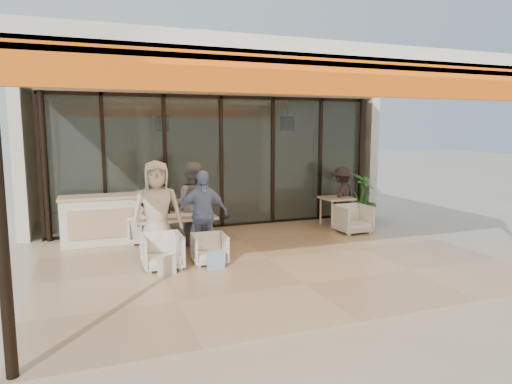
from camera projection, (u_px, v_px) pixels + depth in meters
ground at (268, 260)px, 8.48m from camera, size 70.00×70.00×0.00m
terrace_floor at (268, 259)px, 8.47m from camera, size 8.00×6.00×0.01m
terrace_structure at (275, 79)px, 7.78m from camera, size 8.00×6.00×3.40m
glass_storefront at (221, 163)px, 11.03m from camera, size 8.08×0.10×3.20m
interior_block at (198, 135)px, 13.09m from camera, size 9.05×3.62×3.52m
host_counter at (106, 219)px, 9.56m from camera, size 1.85×0.65×1.04m
dining_table at (175, 219)px, 8.85m from camera, size 1.50×0.90×0.93m
chair_far_left at (147, 227)px, 9.62m from camera, size 0.85×0.82×0.71m
chair_far_right at (187, 224)px, 9.92m from camera, size 0.79×0.76×0.69m
chair_near_left at (162, 250)px, 7.87m from camera, size 0.68×0.64×0.69m
chair_near_right at (210, 247)px, 8.17m from camera, size 0.63×0.59×0.61m
diner_navy at (150, 212)px, 9.10m from camera, size 0.56×0.37×1.52m
diner_grey at (191, 204)px, 9.38m from camera, size 1.00×0.87×1.75m
diner_cream at (157, 212)px, 8.25m from camera, size 0.95×0.66×1.86m
diner_periwinkle at (202, 214)px, 8.56m from camera, size 0.99×0.45×1.65m
tote_bag_cream at (167, 266)px, 7.52m from camera, size 0.30×0.10×0.34m
tote_bag_blue at (216, 261)px, 7.82m from camera, size 0.30×0.10×0.34m
side_table at (336, 201)px, 11.21m from camera, size 0.70×0.70×0.74m
side_chair at (353, 218)px, 10.55m from camera, size 0.73×0.69×0.74m
standing_woman at (342, 196)px, 11.45m from camera, size 1.09×0.98×1.47m
potted_palm at (362, 199)px, 11.58m from camera, size 1.02×1.02×1.30m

